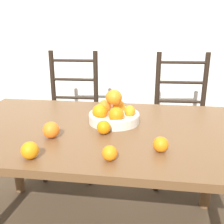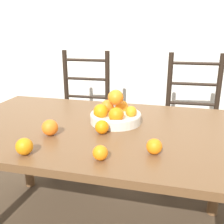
{
  "view_description": "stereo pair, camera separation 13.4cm",
  "coord_description": "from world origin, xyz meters",
  "px_view_note": "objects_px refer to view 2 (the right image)",
  "views": [
    {
      "loc": [
        0.26,
        -1.26,
        1.22
      ],
      "look_at": [
        0.08,
        -0.0,
        0.81
      ],
      "focal_mm": 42.0,
      "sensor_mm": 36.0,
      "label": 1
    },
    {
      "loc": [
        0.39,
        -1.24,
        1.22
      ],
      "look_at": [
        0.08,
        -0.0,
        0.81
      ],
      "focal_mm": 42.0,
      "sensor_mm": 36.0,
      "label": 2
    }
  ],
  "objects_px": {
    "orange_loose_2": "(24,146)",
    "orange_loose_4": "(154,146)",
    "chair_left": "(83,118)",
    "fruit_bowl": "(115,112)",
    "orange_loose_3": "(50,128)",
    "orange_loose_1": "(102,127)",
    "orange_loose_0": "(100,153)",
    "chair_right": "(192,127)"
  },
  "relations": [
    {
      "from": "orange_loose_1",
      "to": "orange_loose_3",
      "type": "bearing_deg",
      "value": -161.54
    },
    {
      "from": "orange_loose_1",
      "to": "orange_loose_4",
      "type": "distance_m",
      "value": 0.31
    },
    {
      "from": "orange_loose_1",
      "to": "orange_loose_4",
      "type": "xyz_separation_m",
      "value": [
        0.27,
        -0.16,
        -0.0
      ]
    },
    {
      "from": "orange_loose_2",
      "to": "chair_right",
      "type": "height_order",
      "value": "chair_right"
    },
    {
      "from": "orange_loose_2",
      "to": "chair_left",
      "type": "height_order",
      "value": "chair_left"
    },
    {
      "from": "orange_loose_2",
      "to": "chair_left",
      "type": "relative_size",
      "value": 0.07
    },
    {
      "from": "orange_loose_1",
      "to": "orange_loose_3",
      "type": "distance_m",
      "value": 0.25
    },
    {
      "from": "orange_loose_1",
      "to": "chair_left",
      "type": "height_order",
      "value": "chair_left"
    },
    {
      "from": "orange_loose_3",
      "to": "chair_left",
      "type": "height_order",
      "value": "chair_left"
    },
    {
      "from": "orange_loose_1",
      "to": "orange_loose_3",
      "type": "height_order",
      "value": "orange_loose_3"
    },
    {
      "from": "orange_loose_0",
      "to": "fruit_bowl",
      "type": "bearing_deg",
      "value": 95.72
    },
    {
      "from": "orange_loose_1",
      "to": "chair_left",
      "type": "bearing_deg",
      "value": 116.34
    },
    {
      "from": "orange_loose_2",
      "to": "orange_loose_3",
      "type": "height_order",
      "value": "orange_loose_3"
    },
    {
      "from": "fruit_bowl",
      "to": "chair_right",
      "type": "height_order",
      "value": "chair_right"
    },
    {
      "from": "orange_loose_1",
      "to": "chair_right",
      "type": "distance_m",
      "value": 1.02
    },
    {
      "from": "chair_left",
      "to": "orange_loose_0",
      "type": "bearing_deg",
      "value": -68.23
    },
    {
      "from": "orange_loose_1",
      "to": "orange_loose_0",
      "type": "bearing_deg",
      "value": -75.21
    },
    {
      "from": "orange_loose_3",
      "to": "orange_loose_1",
      "type": "bearing_deg",
      "value": 18.46
    },
    {
      "from": "orange_loose_1",
      "to": "orange_loose_4",
      "type": "bearing_deg",
      "value": -30.12
    },
    {
      "from": "fruit_bowl",
      "to": "orange_loose_2",
      "type": "distance_m",
      "value": 0.54
    },
    {
      "from": "orange_loose_0",
      "to": "orange_loose_2",
      "type": "distance_m",
      "value": 0.32
    },
    {
      "from": "orange_loose_4",
      "to": "chair_right",
      "type": "xyz_separation_m",
      "value": [
        0.21,
        1.02,
        -0.28
      ]
    },
    {
      "from": "fruit_bowl",
      "to": "orange_loose_2",
      "type": "height_order",
      "value": "fruit_bowl"
    },
    {
      "from": "chair_left",
      "to": "orange_loose_2",
      "type": "bearing_deg",
      "value": -83.17
    },
    {
      "from": "orange_loose_0",
      "to": "orange_loose_2",
      "type": "bearing_deg",
      "value": -174.48
    },
    {
      "from": "fruit_bowl",
      "to": "orange_loose_3",
      "type": "relative_size",
      "value": 3.55
    },
    {
      "from": "fruit_bowl",
      "to": "orange_loose_4",
      "type": "relative_size",
      "value": 4.23
    },
    {
      "from": "orange_loose_0",
      "to": "chair_right",
      "type": "distance_m",
      "value": 1.22
    },
    {
      "from": "fruit_bowl",
      "to": "orange_loose_0",
      "type": "xyz_separation_m",
      "value": [
        0.04,
        -0.43,
        -0.03
      ]
    },
    {
      "from": "chair_left",
      "to": "chair_right",
      "type": "height_order",
      "value": "same"
    },
    {
      "from": "fruit_bowl",
      "to": "orange_loose_3",
      "type": "bearing_deg",
      "value": -136.2
    },
    {
      "from": "orange_loose_1",
      "to": "fruit_bowl",
      "type": "bearing_deg",
      "value": 81.67
    },
    {
      "from": "orange_loose_3",
      "to": "chair_right",
      "type": "xyz_separation_m",
      "value": [
        0.72,
        0.94,
        -0.28
      ]
    },
    {
      "from": "orange_loose_0",
      "to": "chair_left",
      "type": "xyz_separation_m",
      "value": [
        -0.49,
        1.12,
        -0.27
      ]
    },
    {
      "from": "orange_loose_3",
      "to": "orange_loose_4",
      "type": "relative_size",
      "value": 1.19
    },
    {
      "from": "fruit_bowl",
      "to": "orange_loose_0",
      "type": "distance_m",
      "value": 0.43
    },
    {
      "from": "orange_loose_2",
      "to": "orange_loose_4",
      "type": "relative_size",
      "value": 1.08
    },
    {
      "from": "orange_loose_3",
      "to": "chair_left",
      "type": "relative_size",
      "value": 0.08
    },
    {
      "from": "orange_loose_2",
      "to": "orange_loose_4",
      "type": "xyz_separation_m",
      "value": [
        0.51,
        0.13,
        -0.0
      ]
    },
    {
      "from": "fruit_bowl",
      "to": "orange_loose_2",
      "type": "relative_size",
      "value": 3.93
    },
    {
      "from": "chair_left",
      "to": "fruit_bowl",
      "type": "bearing_deg",
      "value": -58.79
    },
    {
      "from": "orange_loose_1",
      "to": "chair_left",
      "type": "relative_size",
      "value": 0.07
    }
  ]
}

